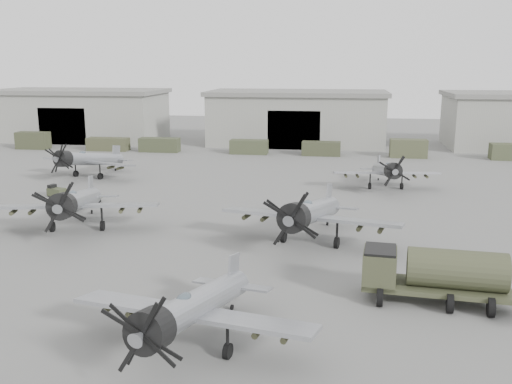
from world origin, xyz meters
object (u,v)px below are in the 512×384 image
Objects in this scene: tug_trailer at (67,194)px; fuel_tanker at (434,272)px; aircraft_near_1 at (190,309)px; aircraft_mid_1 at (75,203)px; aircraft_mid_2 at (310,213)px; aircraft_far_1 at (387,170)px; aircraft_far_0 at (86,159)px.

fuel_tanker is at bearing -14.86° from tug_trailer.
aircraft_mid_1 is at bearing 139.79° from aircraft_near_1.
aircraft_near_1 is 14.18m from fuel_tanker.
aircraft_mid_2 is 2.14× the size of tug_trailer.
aircraft_mid_1 is 32.11m from aircraft_far_1.
aircraft_mid_2 reaches higher than aircraft_far_1.
aircraft_far_0 is at bearing 153.79° from aircraft_mid_2.
aircraft_mid_2 is at bearing 86.35° from aircraft_near_1.
tug_trailer is (-32.06, 20.62, -1.31)m from fuel_tanker.
aircraft_mid_1 is 1.17× the size of aircraft_far_1.
aircraft_near_1 is 0.88× the size of aircraft_mid_2.
aircraft_mid_1 is 0.97× the size of aircraft_mid_2.
aircraft_near_1 is 17.38m from aircraft_mid_2.
aircraft_near_1 is 0.91× the size of aircraft_mid_1.
aircraft_mid_2 reaches higher than aircraft_far_0.
aircraft_far_0 is 1.47× the size of fuel_tanker.
aircraft_mid_2 is 1.20× the size of aircraft_far_1.
fuel_tanker is (0.44, -29.52, -0.25)m from aircraft_far_1.
aircraft_mid_1 is at bearing -148.87° from aircraft_far_1.
aircraft_far_0 reaches higher than aircraft_near_1.
aircraft_far_0 is 1.93× the size of tug_trailer.
aircraft_mid_1 is at bearing -170.57° from aircraft_mid_2.
aircraft_far_1 is 29.53m from fuel_tanker.
aircraft_near_1 is at bearing -42.70° from aircraft_far_0.
fuel_tanker is (11.93, 7.65, -0.37)m from aircraft_near_1.
aircraft_far_0 is 1.08× the size of aircraft_far_1.
aircraft_far_1 is at bearing 84.20° from aircraft_near_1.
aircraft_far_0 is (-22.57, 38.22, 0.06)m from aircraft_near_1.
fuel_tanker is at bearing -24.80° from aircraft_far_0.
aircraft_mid_2 is at bearing -15.31° from aircraft_mid_1.
fuel_tanker reaches higher than tug_trailer.
aircraft_far_1 is at bearing 24.85° from aircraft_mid_1.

